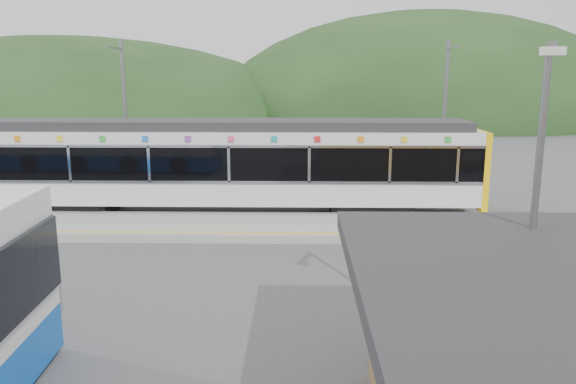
{
  "coord_description": "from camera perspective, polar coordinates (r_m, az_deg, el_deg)",
  "views": [
    {
      "loc": [
        0.67,
        -16.14,
        5.52
      ],
      "look_at": [
        0.33,
        1.0,
        1.92
      ],
      "focal_mm": 35.0,
      "sensor_mm": 36.0,
      "label": 1
    }
  ],
  "objects": [
    {
      "name": "ground",
      "position": [
        17.07,
        -1.19,
        -7.0
      ],
      "size": [
        120.0,
        120.0,
        0.0
      ],
      "primitive_type": "plane",
      "color": "#4C4C4F",
      "rests_on": "ground"
    },
    {
      "name": "hills",
      "position": [
        22.8,
        15.12,
        -2.56
      ],
      "size": [
        146.0,
        149.0,
        26.0
      ],
      "color": "#1E3D19",
      "rests_on": "ground"
    },
    {
      "name": "platform",
      "position": [
        20.18,
        -0.81,
        -3.57
      ],
      "size": [
        26.0,
        3.2,
        0.3
      ],
      "primitive_type": "cube",
      "color": "#9E9E99",
      "rests_on": "ground"
    },
    {
      "name": "yellow_line",
      "position": [
        18.89,
        -0.94,
        -4.17
      ],
      "size": [
        26.0,
        0.1,
        0.01
      ],
      "primitive_type": "cube",
      "color": "yellow",
      "rests_on": "platform"
    },
    {
      "name": "train",
      "position": [
        22.62,
        -6.77,
        3.0
      ],
      "size": [
        20.44,
        3.01,
        3.74
      ],
      "color": "black",
      "rests_on": "ground"
    },
    {
      "name": "catenary_mast_west",
      "position": [
        25.93,
        -16.2,
        7.27
      ],
      "size": [
        0.18,
        1.8,
        7.0
      ],
      "color": "slate",
      "rests_on": "ground"
    },
    {
      "name": "catenary_mast_east",
      "position": [
        25.57,
        15.6,
        7.24
      ],
      "size": [
        0.18,
        1.8,
        7.0
      ],
      "color": "slate",
      "rests_on": "ground"
    },
    {
      "name": "lamp_post",
      "position": [
        10.01,
        24.15,
        -0.27
      ],
      "size": [
        0.46,
        1.11,
        6.02
      ],
      "rotation": [
        0.0,
        0.0,
        -0.36
      ],
      "color": "slate",
      "rests_on": "ground"
    }
  ]
}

